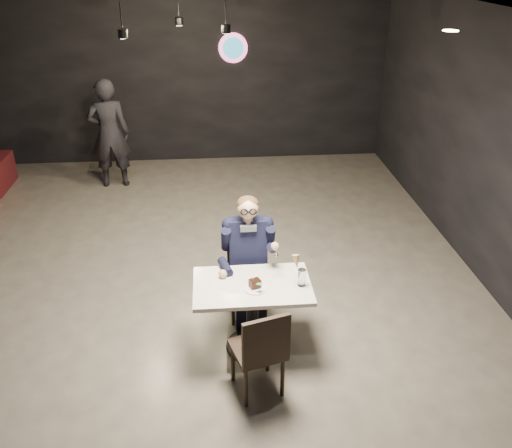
{
  "coord_description": "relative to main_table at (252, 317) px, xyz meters",
  "views": [
    {
      "loc": [
        0.37,
        -5.15,
        3.57
      ],
      "look_at": [
        0.79,
        -0.33,
        1.07
      ],
      "focal_mm": 38.0,
      "sensor_mm": 36.0,
      "label": 1
    }
  ],
  "objects": [
    {
      "name": "floor",
      "position": [
        -0.7,
        0.93,
        -0.38
      ],
      "size": [
        9.0,
        9.0,
        0.0
      ],
      "primitive_type": "plane",
      "color": "gray",
      "rests_on": "ground"
    },
    {
      "name": "wall_sign",
      "position": [
        0.1,
        5.4,
        1.62
      ],
      "size": [
        0.5,
        0.06,
        0.5
      ],
      "primitive_type": null,
      "color": "pink",
      "rests_on": "floor"
    },
    {
      "name": "pendant_lights",
      "position": [
        -0.7,
        2.93,
        2.51
      ],
      "size": [
        1.4,
        1.2,
        0.36
      ],
      "primitive_type": "cube",
      "color": "black",
      "rests_on": "floor"
    },
    {
      "name": "main_table",
      "position": [
        0.0,
        0.0,
        0.0
      ],
      "size": [
        1.1,
        0.7,
        0.75
      ],
      "primitive_type": "cube",
      "color": "white",
      "rests_on": "floor"
    },
    {
      "name": "chair_far",
      "position": [
        0.0,
        0.55,
        0.09
      ],
      "size": [
        0.42,
        0.46,
        0.92
      ],
      "primitive_type": "cube",
      "color": "black",
      "rests_on": "floor"
    },
    {
      "name": "chair_near",
      "position": [
        0.0,
        -0.55,
        0.09
      ],
      "size": [
        0.53,
        0.56,
        0.92
      ],
      "primitive_type": "cube",
      "rotation": [
        0.0,
        0.0,
        0.29
      ],
      "color": "black",
      "rests_on": "floor"
    },
    {
      "name": "seated_man",
      "position": [
        0.0,
        0.55,
        0.34
      ],
      "size": [
        0.6,
        0.8,
        1.44
      ],
      "primitive_type": "cube",
      "color": "black",
      "rests_on": "floor"
    },
    {
      "name": "dessert_plate",
      "position": [
        0.02,
        -0.09,
        0.38
      ],
      "size": [
        0.2,
        0.2,
        0.01
      ],
      "primitive_type": "cylinder",
      "color": "white",
      "rests_on": "main_table"
    },
    {
      "name": "cake_slice",
      "position": [
        0.02,
        -0.06,
        0.42
      ],
      "size": [
        0.12,
        0.11,
        0.07
      ],
      "primitive_type": "cube",
      "rotation": [
        0.0,
        0.0,
        0.35
      ],
      "color": "black",
      "rests_on": "dessert_plate"
    },
    {
      "name": "mint_leaf",
      "position": [
        0.06,
        -0.14,
        0.47
      ],
      "size": [
        0.06,
        0.04,
        0.01
      ],
      "primitive_type": "ellipsoid",
      "color": "green",
      "rests_on": "cake_slice"
    },
    {
      "name": "sundae_glass",
      "position": [
        0.46,
        -0.05,
        0.46
      ],
      "size": [
        0.08,
        0.08,
        0.17
      ],
      "primitive_type": "cylinder",
      "color": "silver",
      "rests_on": "main_table"
    },
    {
      "name": "wafer_cone",
      "position": [
        0.4,
        -0.04,
        0.62
      ],
      "size": [
        0.08,
        0.08,
        0.14
      ],
      "primitive_type": "cone",
      "rotation": [
        0.0,
        0.0,
        0.26
      ],
      "color": "tan",
      "rests_on": "sundae_glass"
    },
    {
      "name": "passerby",
      "position": [
        -1.95,
        4.3,
        0.51
      ],
      "size": [
        0.68,
        0.48,
        1.76
      ],
      "primitive_type": "imported",
      "rotation": [
        0.0,
        0.0,
        3.23
      ],
      "color": "black",
      "rests_on": "floor"
    }
  ]
}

